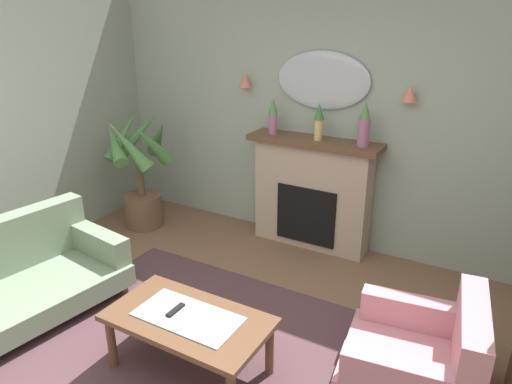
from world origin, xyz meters
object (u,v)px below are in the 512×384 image
wall_mirror (323,80)px  coffee_table (188,324)px  fireplace (312,194)px  mantel_vase_right (364,126)px  floral_couch (5,283)px  armchair_near_fireplace (423,354)px  wall_sconce_right (410,94)px  mantel_vase_centre (319,120)px  wall_sconce_left (245,80)px  tv_remote (176,310)px  mantel_vase_left (273,115)px  potted_plant_corner_palm (139,171)px

wall_mirror → coffee_table: wall_mirror is taller
fireplace → mantel_vase_right: size_ratio=3.25×
coffee_table → floral_couch: floral_couch is taller
floral_couch → armchair_near_fireplace: (3.05, 0.82, -0.01)m
wall_sconce_right → armchair_near_fireplace: size_ratio=0.15×
mantel_vase_centre → mantel_vase_right: bearing=-0.0°
fireplace → wall_sconce_left: (-0.85, 0.09, 1.09)m
wall_sconce_left → tv_remote: size_ratio=0.88×
fireplace → armchair_near_fireplace: size_ratio=1.48×
fireplace → mantel_vase_left: (-0.45, -0.03, 0.78)m
fireplace → floral_couch: 2.89m
wall_mirror → tv_remote: (-0.05, -2.30, -1.26)m
wall_sconce_right → coffee_table: size_ratio=0.13×
floral_couch → potted_plant_corner_palm: size_ratio=1.38×
potted_plant_corner_palm → mantel_vase_centre: bearing=14.7°
coffee_table → wall_sconce_left: bearing=111.9°
wall_sconce_right → floral_couch: (-2.43, -2.50, -1.34)m
tv_remote → floral_couch: 1.56m
armchair_near_fireplace → wall_mirror: bearing=130.5°
coffee_table → potted_plant_corner_palm: (-1.93, 1.63, 0.28)m
mantel_vase_left → armchair_near_fireplace: size_ratio=0.40×
armchair_near_fireplace → mantel_vase_centre: bearing=132.4°
mantel_vase_right → floral_couch: size_ratio=0.23×
wall_sconce_right → coffee_table: wall_sconce_right is taller
mantel_vase_left → tv_remote: size_ratio=2.30×
fireplace → tv_remote: 2.16m
wall_sconce_left → tv_remote: (0.80, -2.25, -1.21)m
wall_sconce_left → coffee_table: (0.91, -2.25, -1.28)m
coffee_table → armchair_near_fireplace: size_ratio=1.20×
wall_sconce_left → coffee_table: bearing=-68.1°
wall_mirror → tv_remote: size_ratio=6.00×
wall_sconce_right → fireplace: bearing=-173.8°
mantel_vase_right → tv_remote: bearing=-104.4°
fireplace → wall_sconce_right: size_ratio=9.71×
mantel_vase_left → mantel_vase_right: 0.95m
mantel_vase_left → coffee_table: (0.51, -2.13, -0.97)m
mantel_vase_left → mantel_vase_right: size_ratio=0.88×
floral_couch → fireplace: bearing=56.7°
tv_remote → mantel_vase_right: bearing=75.6°
mantel_vase_centre → tv_remote: bearing=-92.6°
tv_remote → wall_mirror: bearing=88.8°
fireplace → coffee_table: fireplace is taller
coffee_table → floral_couch: size_ratio=0.61×
mantel_vase_centre → floral_couch: mantel_vase_centre is taller
mantel_vase_left → potted_plant_corner_palm: (-1.43, -0.50, -0.69)m
tv_remote → floral_couch: bearing=-170.8°
mantel_vase_left → coffee_table: 2.40m
mantel_vase_left → wall_sconce_left: bearing=163.3°
coffee_table → mantel_vase_centre: bearing=90.2°
mantel_vase_centre → wall_sconce_left: bearing=172.4°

